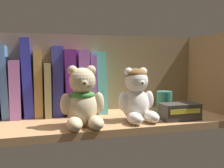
% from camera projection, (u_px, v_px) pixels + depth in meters
% --- Properties ---
extents(shelf_board, '(0.74, 0.26, 0.02)m').
position_uv_depth(shelf_board, '(103.00, 122.00, 0.77)').
color(shelf_board, tan).
rests_on(shelf_board, ground).
extents(shelf_back_panel, '(0.77, 0.01, 0.28)m').
position_uv_depth(shelf_back_panel, '(93.00, 76.00, 0.89)').
color(shelf_back_panel, olive).
rests_on(shelf_back_panel, ground).
extents(shelf_side_panel_right, '(0.02, 0.29, 0.28)m').
position_uv_depth(shelf_side_panel_right, '(212.00, 76.00, 0.87)').
color(shelf_side_panel_right, tan).
rests_on(shelf_side_panel_right, ground).
extents(book_2, '(0.03, 0.10, 0.22)m').
position_uv_depth(book_2, '(5.00, 82.00, 0.78)').
color(book_2, '#5285B5').
rests_on(book_2, shelf_board).
extents(book_3, '(0.03, 0.12, 0.17)m').
position_uv_depth(book_3, '(16.00, 89.00, 0.79)').
color(book_3, '#AA6CC7').
rests_on(book_3, shelf_board).
extents(book_4, '(0.04, 0.11, 0.24)m').
position_uv_depth(book_4, '(27.00, 78.00, 0.80)').
color(book_4, '#2E33BD').
rests_on(book_4, shelf_board).
extents(book_5, '(0.02, 0.11, 0.20)m').
position_uv_depth(book_5, '(38.00, 84.00, 0.81)').
color(book_5, tan).
rests_on(book_5, shelf_board).
extents(book_6, '(0.02, 0.13, 0.16)m').
position_uv_depth(book_6, '(47.00, 89.00, 0.82)').
color(book_6, '#948B5D').
rests_on(book_6, shelf_board).
extents(book_7, '(0.04, 0.10, 0.22)m').
position_uv_depth(book_7, '(57.00, 81.00, 0.82)').
color(book_7, '#3C41AC').
rests_on(book_7, shelf_board).
extents(book_8, '(0.04, 0.14, 0.21)m').
position_uv_depth(book_8, '(69.00, 82.00, 0.84)').
color(book_8, '#662286').
rests_on(book_8, shelf_board).
extents(book_9, '(0.03, 0.14, 0.20)m').
position_uv_depth(book_9, '(81.00, 82.00, 0.85)').
color(book_9, '#A660C7').
rests_on(book_9, shelf_board).
extents(book_10, '(0.02, 0.13, 0.19)m').
position_uv_depth(book_10, '(90.00, 84.00, 0.86)').
color(book_10, '#975FB2').
rests_on(book_10, shelf_board).
extents(book_11, '(0.04, 0.10, 0.20)m').
position_uv_depth(book_11, '(99.00, 82.00, 0.86)').
color(book_11, '#5BCEC0').
rests_on(book_11, shelf_board).
extents(teddy_bear_larger, '(0.12, 0.12, 0.16)m').
position_uv_depth(teddy_bear_larger, '(83.00, 101.00, 0.67)').
color(teddy_bear_larger, beige).
rests_on(teddy_bear_larger, shelf_board).
extents(teddy_bear_smaller, '(0.11, 0.12, 0.15)m').
position_uv_depth(teddy_bear_smaller, '(137.00, 96.00, 0.74)').
color(teddy_bear_smaller, white).
rests_on(teddy_bear_smaller, shelf_board).
extents(pillar_candle, '(0.05, 0.05, 0.07)m').
position_uv_depth(pillar_candle, '(164.00, 103.00, 0.83)').
color(pillar_candle, '#2D7A66').
rests_on(pillar_candle, shelf_board).
extents(small_product_box, '(0.11, 0.06, 0.05)m').
position_uv_depth(small_product_box, '(180.00, 111.00, 0.76)').
color(small_product_box, '#38332D').
rests_on(small_product_box, shelf_board).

